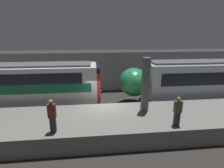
% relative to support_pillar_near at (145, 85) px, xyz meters
% --- Properties ---
extents(ground_plane, '(120.00, 120.00, 0.00)m').
position_rel_support_pillar_near_xyz_m(ground_plane, '(-2.44, 1.42, -2.73)').
color(ground_plane, '#282623').
extents(platform, '(40.00, 4.05, 1.04)m').
position_rel_support_pillar_near_xyz_m(platform, '(-2.44, -0.61, -2.21)').
color(platform, slate).
rests_on(platform, ground).
extents(station_rear_barrier, '(50.00, 0.15, 4.04)m').
position_rel_support_pillar_near_xyz_m(station_rear_barrier, '(-2.44, 7.69, -0.71)').
color(station_rear_barrier, '#939399').
rests_on(station_rear_barrier, ground).
extents(support_pillar_near, '(0.51, 0.51, 3.38)m').
position_rel_support_pillar_near_xyz_m(support_pillar_near, '(0.00, 0.00, 0.00)').
color(support_pillar_near, '#56565B').
rests_on(support_pillar_near, platform).
extents(person_waiting, '(0.38, 0.24, 1.60)m').
position_rel_support_pillar_near_xyz_m(person_waiting, '(1.16, -2.04, -0.85)').
color(person_waiting, '#2D2D38').
rests_on(person_waiting, platform).
extents(person_walking, '(0.38, 0.24, 1.71)m').
position_rel_support_pillar_near_xyz_m(person_walking, '(-5.23, -2.01, -0.79)').
color(person_walking, '#2D2D38').
rests_on(person_walking, platform).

